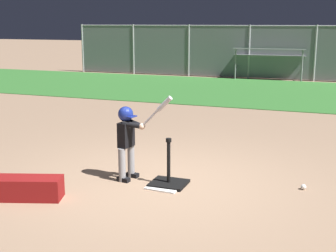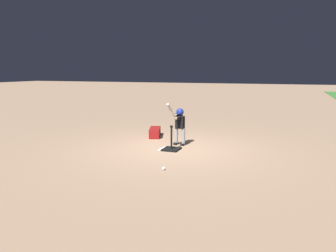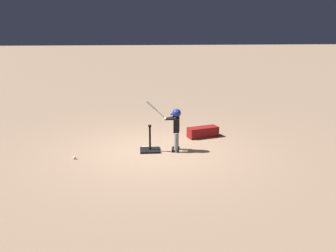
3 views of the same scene
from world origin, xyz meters
The scene contains 10 objects.
ground_plane centered at (0.00, 0.00, 0.00)m, with size 90.00×90.00×0.00m, color #93755B.
grass_outfield_strip centered at (0.00, 9.26, 0.01)m, with size 56.00×6.31×0.02m, color #33702D.
backstop_fence centered at (0.00, 12.74, 1.09)m, with size 17.48×0.08×2.09m.
home_plate centered at (0.09, -0.08, 0.01)m, with size 0.44×0.44×0.02m, color white.
batting_tee centered at (0.10, 0.01, 0.08)m, with size 0.49×0.44×0.66m.
batter_child centered at (-0.51, 0.03, 0.67)m, with size 0.84×0.34×1.25m.
baseball centered at (1.85, 0.46, 0.04)m, with size 0.07×0.07×0.07m, color white.
bleachers_far_left centered at (-6.65, 14.41, 0.46)m, with size 3.51×1.91×0.95m.
bleachers_right_center centered at (-0.47, 13.54, 0.60)m, with size 2.80×2.70×1.23m.
equipment_bag centered at (-1.39, -1.09, 0.14)m, with size 0.84×0.32×0.28m, color maroon.
Camera 1 is at (2.21, -5.72, 2.19)m, focal length 50.00 mm.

